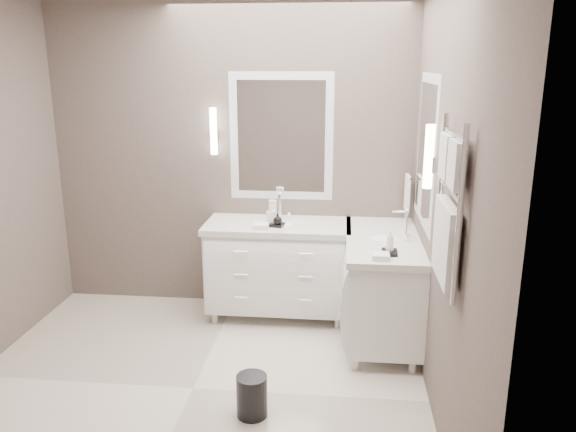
# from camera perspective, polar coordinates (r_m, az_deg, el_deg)

# --- Properties ---
(floor) EXTENTS (3.20, 3.00, 0.01)m
(floor) POSITION_cam_1_polar(r_m,az_deg,el_deg) (4.10, -9.62, -16.92)
(floor) COLOR silver
(floor) RESTS_ON ground
(wall_back) EXTENTS (3.20, 0.01, 2.70)m
(wall_back) POSITION_cam_1_polar(r_m,az_deg,el_deg) (5.01, -5.82, 5.81)
(wall_back) COLOR #574B46
(wall_back) RESTS_ON floor
(wall_front) EXTENTS (3.20, 0.01, 2.70)m
(wall_front) POSITION_cam_1_polar(r_m,az_deg,el_deg) (2.24, -21.29, -7.22)
(wall_front) COLOR #574B46
(wall_front) RESTS_ON floor
(wall_right) EXTENTS (0.01, 3.00, 2.70)m
(wall_right) POSITION_cam_1_polar(r_m,az_deg,el_deg) (3.49, 15.66, 1.16)
(wall_right) COLOR #574B46
(wall_right) RESTS_ON floor
(vanity_back) EXTENTS (1.24, 0.59, 0.97)m
(vanity_back) POSITION_cam_1_polar(r_m,az_deg,el_deg) (4.89, -1.00, -4.83)
(vanity_back) COLOR white
(vanity_back) RESTS_ON floor
(vanity_right) EXTENTS (0.59, 1.24, 0.97)m
(vanity_right) POSITION_cam_1_polar(r_m,az_deg,el_deg) (4.57, 9.54, -6.54)
(vanity_right) COLOR white
(vanity_right) RESTS_ON floor
(mirror_back) EXTENTS (0.90, 0.02, 1.10)m
(mirror_back) POSITION_cam_1_polar(r_m,az_deg,el_deg) (4.89, -0.70, 8.04)
(mirror_back) COLOR white
(mirror_back) RESTS_ON wall_back
(mirror_right) EXTENTS (0.02, 0.90, 1.10)m
(mirror_right) POSITION_cam_1_polar(r_m,az_deg,el_deg) (4.22, 13.85, 6.44)
(mirror_right) COLOR white
(mirror_right) RESTS_ON wall_right
(sconce_back) EXTENTS (0.06, 0.06, 0.40)m
(sconce_back) POSITION_cam_1_polar(r_m,az_deg,el_deg) (4.93, -7.58, 8.45)
(sconce_back) COLOR white
(sconce_back) RESTS_ON wall_back
(sconce_right) EXTENTS (0.06, 0.06, 0.40)m
(sconce_right) POSITION_cam_1_polar(r_m,az_deg,el_deg) (3.64, 14.12, 5.75)
(sconce_right) COLOR white
(sconce_right) RESTS_ON wall_right
(towel_bar_corner) EXTENTS (0.03, 0.22, 0.30)m
(towel_bar_corner) POSITION_cam_1_polar(r_m,az_deg,el_deg) (4.84, 12.03, 2.41)
(towel_bar_corner) COLOR white
(towel_bar_corner) RESTS_ON wall_right
(towel_ladder) EXTENTS (0.06, 0.58, 0.90)m
(towel_ladder) POSITION_cam_1_polar(r_m,az_deg,el_deg) (3.09, 15.93, 0.15)
(towel_ladder) COLOR white
(towel_ladder) RESTS_ON wall_right
(waste_bin) EXTENTS (0.20, 0.20, 0.28)m
(waste_bin) POSITION_cam_1_polar(r_m,az_deg,el_deg) (3.73, -3.69, -17.76)
(waste_bin) COLOR black
(waste_bin) RESTS_ON floor
(amenity_tray_back) EXTENTS (0.18, 0.15, 0.02)m
(amenity_tray_back) POSITION_cam_1_polar(r_m,az_deg,el_deg) (4.70, -1.38, -0.86)
(amenity_tray_back) COLOR black
(amenity_tray_back) RESTS_ON vanity_back
(amenity_tray_right) EXTENTS (0.12, 0.15, 0.02)m
(amenity_tray_right) POSITION_cam_1_polar(r_m,az_deg,el_deg) (4.08, 10.28, -3.64)
(amenity_tray_right) COLOR black
(amenity_tray_right) RESTS_ON vanity_right
(water_bottle) EXTENTS (0.09, 0.09, 0.20)m
(water_bottle) POSITION_cam_1_polar(r_m,az_deg,el_deg) (4.76, -1.56, 0.44)
(water_bottle) COLOR silver
(water_bottle) RESTS_ON vanity_back
(soap_bottle_a) EXTENTS (0.07, 0.07, 0.15)m
(soap_bottle_a) POSITION_cam_1_polar(r_m,az_deg,el_deg) (4.70, -1.72, 0.22)
(soap_bottle_a) COLOR white
(soap_bottle_a) RESTS_ON amenity_tray_back
(soap_bottle_b) EXTENTS (0.08, 0.08, 0.09)m
(soap_bottle_b) POSITION_cam_1_polar(r_m,az_deg,el_deg) (4.65, -1.06, -0.28)
(soap_bottle_b) COLOR black
(soap_bottle_b) RESTS_ON amenity_tray_back
(soap_bottle_c) EXTENTS (0.08, 0.08, 0.15)m
(soap_bottle_c) POSITION_cam_1_polar(r_m,az_deg,el_deg) (4.05, 10.33, -2.48)
(soap_bottle_c) COLOR white
(soap_bottle_c) RESTS_ON amenity_tray_right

